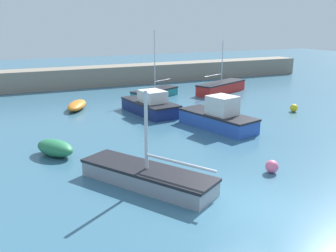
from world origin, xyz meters
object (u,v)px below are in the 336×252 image
(motorboat_with_cabin, at_px, (151,105))
(sailboat_twin_hulled, at_px, (147,176))
(sailboat_tall_mast, at_px, (155,93))
(motorboat_grey_hull, at_px, (218,117))
(fishing_dinghy_green, at_px, (55,148))
(mooring_buoy_pink, at_px, (272,167))
(mooring_buoy_yellow, at_px, (294,108))
(sailboat_short_mast, at_px, (221,87))
(rowboat_white_midwater, at_px, (77,105))

(motorboat_with_cabin, distance_m, sailboat_twin_hulled, 12.16)
(motorboat_with_cabin, distance_m, sailboat_tall_mast, 5.83)
(motorboat_grey_hull, bearing_deg, fishing_dinghy_green, 80.55)
(motorboat_grey_hull, relative_size, mooring_buoy_pink, 9.72)
(motorboat_grey_hull, height_order, mooring_buoy_yellow, motorboat_grey_hull)
(sailboat_twin_hulled, xyz_separation_m, sailboat_short_mast, (13.62, 15.95, 0.12))
(sailboat_tall_mast, bearing_deg, rowboat_white_midwater, -12.50)
(motorboat_grey_hull, height_order, sailboat_twin_hulled, sailboat_twin_hulled)
(fishing_dinghy_green, xyz_separation_m, mooring_buoy_yellow, (17.25, 2.27, -0.11))
(rowboat_white_midwater, height_order, mooring_buoy_pink, rowboat_white_midwater)
(mooring_buoy_yellow, bearing_deg, mooring_buoy_pink, -136.81)
(fishing_dinghy_green, xyz_separation_m, motorboat_with_cabin, (7.54, 6.13, 0.22))
(sailboat_tall_mast, bearing_deg, sailboat_short_mast, 149.02)
(motorboat_grey_hull, distance_m, mooring_buoy_pink, 7.18)
(sailboat_twin_hulled, bearing_deg, motorboat_with_cabin, -53.84)
(sailboat_short_mast, height_order, mooring_buoy_pink, sailboat_short_mast)
(motorboat_with_cabin, relative_size, sailboat_short_mast, 0.88)
(rowboat_white_midwater, relative_size, sailboat_short_mast, 0.56)
(sailboat_short_mast, bearing_deg, mooring_buoy_pink, -139.75)
(motorboat_grey_hull, height_order, sailboat_tall_mast, sailboat_tall_mast)
(motorboat_grey_hull, xyz_separation_m, sailboat_twin_hulled, (-7.04, -5.91, -0.32))
(motorboat_with_cabin, bearing_deg, mooring_buoy_pink, 175.52)
(motorboat_with_cabin, relative_size, mooring_buoy_yellow, 9.35)
(sailboat_tall_mast, bearing_deg, motorboat_with_cabin, 37.83)
(motorboat_grey_hull, distance_m, sailboat_twin_hulled, 9.20)
(mooring_buoy_pink, relative_size, mooring_buoy_yellow, 1.01)
(motorboat_with_cabin, xyz_separation_m, sailboat_short_mast, (8.93, 4.74, -0.11))
(rowboat_white_midwater, xyz_separation_m, mooring_buoy_yellow, (14.26, -7.35, -0.03))
(sailboat_short_mast, relative_size, mooring_buoy_pink, 10.56)
(motorboat_with_cabin, relative_size, sailboat_tall_mast, 0.93)
(rowboat_white_midwater, height_order, fishing_dinghy_green, fishing_dinghy_green)
(rowboat_white_midwater, bearing_deg, fishing_dinghy_green, 7.72)
(motorboat_grey_hull, distance_m, sailboat_short_mast, 12.01)
(fishing_dinghy_green, xyz_separation_m, sailboat_short_mast, (16.46, 10.87, 0.11))
(rowboat_white_midwater, relative_size, motorboat_grey_hull, 0.61)
(sailboat_twin_hulled, relative_size, mooring_buoy_pink, 10.31)
(sailboat_short_mast, bearing_deg, sailboat_tall_mast, 151.39)
(rowboat_white_midwater, height_order, sailboat_tall_mast, sailboat_tall_mast)
(sailboat_tall_mast, bearing_deg, sailboat_twin_hulled, 39.88)
(rowboat_white_midwater, relative_size, sailboat_twin_hulled, 0.57)
(motorboat_grey_hull, bearing_deg, sailboat_short_mast, -47.48)
(motorboat_grey_hull, relative_size, sailboat_short_mast, 0.92)
(motorboat_with_cabin, bearing_deg, sailboat_twin_hulled, 149.40)
(sailboat_short_mast, bearing_deg, fishing_dinghy_green, -170.62)
(mooring_buoy_pink, bearing_deg, fishing_dinghy_green, 143.34)
(fishing_dinghy_green, bearing_deg, rowboat_white_midwater, 132.62)
(mooring_buoy_yellow, bearing_deg, sailboat_short_mast, 95.24)
(motorboat_grey_hull, bearing_deg, mooring_buoy_pink, 152.74)
(sailboat_twin_hulled, bearing_deg, sailboat_short_mast, -71.62)
(motorboat_grey_hull, bearing_deg, sailboat_twin_hulled, 115.77)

